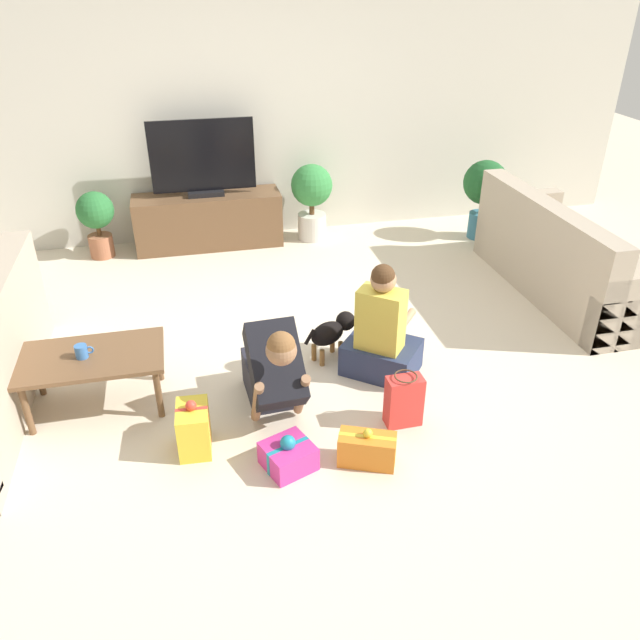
# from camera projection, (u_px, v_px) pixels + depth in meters

# --- Properties ---
(ground_plane) EXTENTS (16.00, 16.00, 0.00)m
(ground_plane) POSITION_uv_depth(u_px,v_px,m) (316.00, 351.00, 4.89)
(ground_plane) COLOR beige
(wall_back) EXTENTS (8.40, 0.06, 2.60)m
(wall_back) POSITION_uv_depth(u_px,v_px,m) (261.00, 113.00, 6.48)
(wall_back) COLOR beige
(wall_back) RESTS_ON ground_plane
(sofa_right) EXTENTS (0.84, 2.10, 0.87)m
(sofa_right) POSITION_uv_depth(u_px,v_px,m) (565.00, 261.00, 5.64)
(sofa_right) COLOR tan
(sofa_right) RESTS_ON ground_plane
(coffee_table) EXTENTS (0.93, 0.56, 0.40)m
(coffee_table) POSITION_uv_depth(u_px,v_px,m) (92.00, 361.00, 4.12)
(coffee_table) COLOR brown
(coffee_table) RESTS_ON ground_plane
(tv_console) EXTENTS (1.53, 0.45, 0.56)m
(tv_console) POSITION_uv_depth(u_px,v_px,m) (209.00, 221.00, 6.61)
(tv_console) COLOR brown
(tv_console) RESTS_ON ground_plane
(tv) EXTENTS (1.05, 0.20, 0.77)m
(tv) POSITION_uv_depth(u_px,v_px,m) (203.00, 162.00, 6.30)
(tv) COLOR black
(tv) RESTS_ON tv_console
(potted_plant_back_left) EXTENTS (0.37, 0.37, 0.69)m
(potted_plant_back_left) POSITION_uv_depth(u_px,v_px,m) (96.00, 218.00, 6.28)
(potted_plant_back_left) COLOR #A36042
(potted_plant_back_left) RESTS_ON ground_plane
(potted_plant_back_right) EXTENTS (0.44, 0.44, 0.82)m
(potted_plant_back_right) POSITION_uv_depth(u_px,v_px,m) (312.00, 195.00, 6.68)
(potted_plant_back_right) COLOR beige
(potted_plant_back_right) RESTS_ON ground_plane
(potted_plant_corner_right) EXTENTS (0.47, 0.47, 0.86)m
(potted_plant_corner_right) POSITION_uv_depth(u_px,v_px,m) (484.00, 189.00, 6.68)
(potted_plant_corner_right) COLOR #336B84
(potted_plant_corner_right) RESTS_ON ground_plane
(person_kneeling) EXTENTS (0.36, 0.83, 0.80)m
(person_kneeling) POSITION_uv_depth(u_px,v_px,m) (273.00, 370.00, 4.05)
(person_kneeling) COLOR #23232D
(person_kneeling) RESTS_ON ground_plane
(person_sitting) EXTENTS (0.66, 0.64, 0.89)m
(person_sitting) POSITION_uv_depth(u_px,v_px,m) (381.00, 336.00, 4.49)
(person_sitting) COLOR #283351
(person_sitting) RESTS_ON ground_plane
(dog) EXTENTS (0.45, 0.29, 0.34)m
(dog) POSITION_uv_depth(u_px,v_px,m) (333.00, 331.00, 4.72)
(dog) COLOR black
(dog) RESTS_ON ground_plane
(gift_box_a) EXTENTS (0.36, 0.35, 0.23)m
(gift_box_a) POSITION_uv_depth(u_px,v_px,m) (288.00, 455.00, 3.73)
(gift_box_a) COLOR #CC3389
(gift_box_a) RESTS_ON ground_plane
(gift_box_b) EXTENTS (0.38, 0.28, 0.26)m
(gift_box_b) POSITION_uv_depth(u_px,v_px,m) (367.00, 449.00, 3.75)
(gift_box_b) COLOR orange
(gift_box_b) RESTS_ON ground_plane
(gift_box_c) EXTENTS (0.21, 0.30, 0.37)m
(gift_box_c) POSITION_uv_depth(u_px,v_px,m) (194.00, 428.00, 3.83)
(gift_box_c) COLOR yellow
(gift_box_c) RESTS_ON ground_plane
(gift_bag_a) EXTENTS (0.24, 0.15, 0.38)m
(gift_bag_a) POSITION_uv_depth(u_px,v_px,m) (404.00, 401.00, 4.04)
(gift_bag_a) COLOR red
(gift_bag_a) RESTS_ON ground_plane
(mug) EXTENTS (0.12, 0.08, 0.09)m
(mug) POSITION_uv_depth(u_px,v_px,m) (82.00, 351.00, 4.05)
(mug) COLOR #386BAD
(mug) RESTS_ON coffee_table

